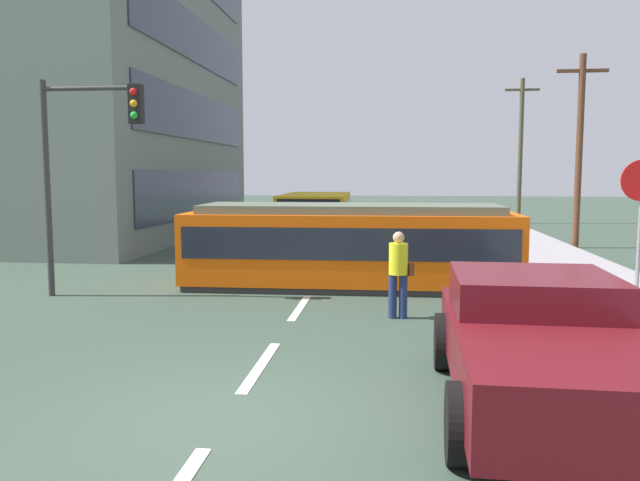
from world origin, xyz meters
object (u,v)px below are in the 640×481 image
pedestrian_crossing (399,270)px  pickup_truck_parked (539,344)px  city_bus (316,215)px  utility_pole_mid (579,147)px  streetcar_tram (350,244)px  utility_pole_far (520,148)px  traffic_light_mast (84,147)px

pedestrian_crossing → pickup_truck_parked: size_ratio=0.33×
city_bus → utility_pole_mid: (9.77, -0.63, 2.58)m
streetcar_tram → utility_pole_far: bearing=68.8°
traffic_light_mast → utility_pole_mid: size_ratio=0.68×
city_bus → utility_pole_far: utility_pole_far is taller
city_bus → pickup_truck_parked: bearing=-74.9°
pedestrian_crossing → utility_pole_mid: utility_pole_mid is taller
utility_pole_mid → utility_pole_far: size_ratio=0.90×
utility_pole_mid → streetcar_tram: bearing=-130.9°
streetcar_tram → utility_pole_mid: utility_pole_mid is taller
pedestrian_crossing → traffic_light_mast: size_ratio=0.35×
traffic_light_mast → utility_pole_mid: utility_pole_mid is taller
pedestrian_crossing → utility_pole_far: bearing=74.1°
streetcar_tram → utility_pole_far: 21.98m
streetcar_tram → traffic_light_mast: size_ratio=1.66×
traffic_light_mast → city_bus: bearing=72.0°
pedestrian_crossing → pickup_truck_parked: pedestrian_crossing is taller
pedestrian_crossing → utility_pole_mid: 14.22m
pickup_truck_parked → utility_pole_mid: bearing=73.4°
streetcar_tram → pedestrian_crossing: streetcar_tram is taller
streetcar_tram → traffic_light_mast: 6.48m
pedestrian_crossing → pickup_truck_parked: (1.58, -4.62, -0.15)m
utility_pole_mid → pedestrian_crossing: bearing=-118.4°
city_bus → pickup_truck_parked: (4.72, -17.52, -0.31)m
city_bus → utility_pole_mid: size_ratio=0.81×
city_bus → utility_pole_far: bearing=47.4°
pedestrian_crossing → utility_pole_far: size_ratio=0.21×
pedestrian_crossing → streetcar_tram: bearing=109.1°
streetcar_tram → pedestrian_crossing: 3.51m
city_bus → utility_pole_mid: 10.12m
utility_pole_far → city_bus: bearing=-132.6°
pedestrian_crossing → utility_pole_mid: (6.63, 12.27, 2.74)m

